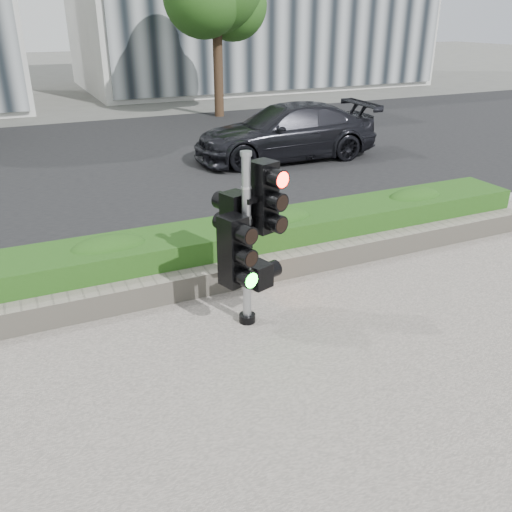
{
  "coord_description": "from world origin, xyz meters",
  "views": [
    {
      "loc": [
        -2.26,
        -4.64,
        3.67
      ],
      "look_at": [
        0.17,
        0.6,
        1.08
      ],
      "focal_mm": 38.0,
      "sensor_mm": 36.0,
      "label": 1
    }
  ],
  "objects": [
    {
      "name": "stone_wall",
      "position": [
        0.0,
        1.9,
        0.2
      ],
      "size": [
        12.0,
        0.32,
        0.34
      ],
      "primitive_type": "cube",
      "color": "gray",
      "rests_on": "sidewalk"
    },
    {
      "name": "traffic_signal",
      "position": [
        0.2,
        0.93,
        1.26
      ],
      "size": [
        0.81,
        0.7,
        2.22
      ],
      "rotation": [
        0.0,
        0.0,
        0.32
      ],
      "color": "black",
      "rests_on": "sidewalk"
    },
    {
      "name": "ground",
      "position": [
        0.0,
        0.0,
        0.0
      ],
      "size": [
        120.0,
        120.0,
        0.0
      ],
      "primitive_type": "plane",
      "color": "#51514C",
      "rests_on": "ground"
    },
    {
      "name": "hedge",
      "position": [
        0.0,
        2.55,
        0.37
      ],
      "size": [
        12.0,
        1.0,
        0.68
      ],
      "primitive_type": "cube",
      "color": "#347724",
      "rests_on": "sidewalk"
    },
    {
      "name": "road",
      "position": [
        0.0,
        10.0,
        0.01
      ],
      "size": [
        60.0,
        13.0,
        0.02
      ],
      "primitive_type": "cube",
      "color": "black",
      "rests_on": "ground"
    },
    {
      "name": "curb",
      "position": [
        0.0,
        3.15,
        0.06
      ],
      "size": [
        60.0,
        0.25,
        0.12
      ],
      "primitive_type": "cube",
      "color": "gray",
      "rests_on": "ground"
    },
    {
      "name": "car_dark",
      "position": [
        4.66,
        8.38,
        0.75
      ],
      "size": [
        5.11,
        2.28,
        1.46
      ],
      "primitive_type": "imported",
      "rotation": [
        0.0,
        0.0,
        -1.62
      ],
      "color": "black",
      "rests_on": "road"
    }
  ]
}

